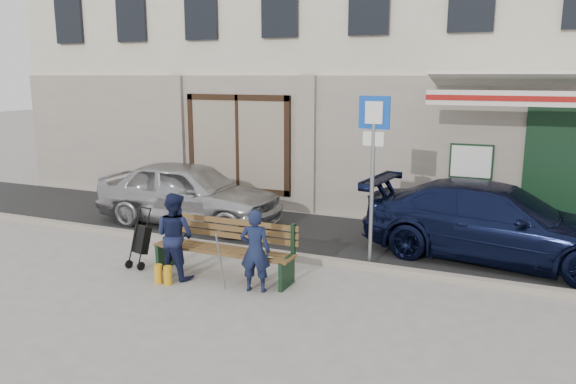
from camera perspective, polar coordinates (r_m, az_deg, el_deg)
The scene contains 11 objects.
ground at distance 8.63m, azimuth -1.61°, elevation -10.09°, with size 80.00×80.00×0.00m, color #9E9991.
asphalt_lane at distance 11.35m, azimuth 5.06°, elevation -4.66°, with size 60.00×3.20×0.01m, color #282828.
curb at distance 9.90m, azimuth 2.10°, elevation -6.79°, with size 60.00×0.18×0.12m, color #9E9384.
building at distance 16.15m, azimuth 11.79°, elevation 17.84°, with size 20.00×8.27×10.00m.
car_silver at distance 12.39m, azimuth -10.02°, elevation -0.08°, with size 1.65×4.11×1.40m, color #A9AAAE.
car_navy at distance 10.52m, azimuth 20.40°, elevation -2.94°, with size 1.89×4.65×1.35m, color black.
parking_sign at distance 9.36m, azimuth 8.64°, elevation 3.94°, with size 0.53×0.11×2.89m.
bench at distance 9.18m, azimuth -6.81°, elevation -5.77°, with size 2.40×1.17×0.98m.
man at distance 8.46m, azimuth -3.36°, elevation -5.97°, with size 0.46×0.30×1.27m, color #151D3C.
woman at distance 9.18m, azimuth -11.43°, elevation -4.35°, with size 0.68×0.53×1.40m, color #151B3C.
stroller at distance 9.91m, azimuth -14.70°, elevation -4.81°, with size 0.35×0.46×1.01m.
Camera 1 is at (3.41, -7.24, 3.22)m, focal length 35.00 mm.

